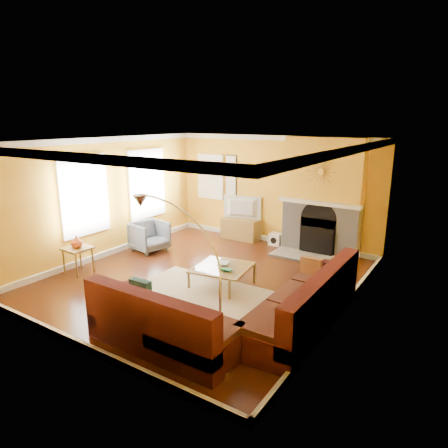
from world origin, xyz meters
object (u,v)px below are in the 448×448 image
Objects in this scene: sectional_sofa at (235,289)px; side_table at (78,260)px; coffee_table at (222,276)px; armchair at (150,236)px; media_console at (241,229)px; arc_lamp at (183,282)px.

sectional_sofa is 6.29× the size of side_table.
armchair is (-2.63, 0.83, 0.16)m from coffee_table.
armchair is at bearing -123.88° from media_console.
media_console is 4.21m from side_table.
arc_lamp is (0.86, -2.22, 0.86)m from coffee_table.
coffee_table is at bearing -96.18° from armchair.
media_console is at bearing 112.88° from arc_lamp.
sectional_sofa is at bearing -46.78° from coffee_table.
sectional_sofa reaches higher than coffee_table.
sectional_sofa is 4.45× the size of armchair.
side_table is at bearing -177.12° from sectional_sofa.
arc_lamp reaches higher than sectional_sofa.
arc_lamp reaches higher than coffee_table.
side_table is 3.95m from arc_lamp.
armchair reaches higher than media_console.
side_table is at bearing -111.72° from media_console.
coffee_table is 2.53m from arc_lamp.
sectional_sofa is at bearing 2.88° from side_table.
coffee_table is (-0.82, 0.88, -0.25)m from sectional_sofa.
sectional_sofa reaches higher than armchair.
side_table is (-1.56, -3.91, 0.00)m from media_console.
arc_lamp is (3.69, -1.16, 0.79)m from side_table.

